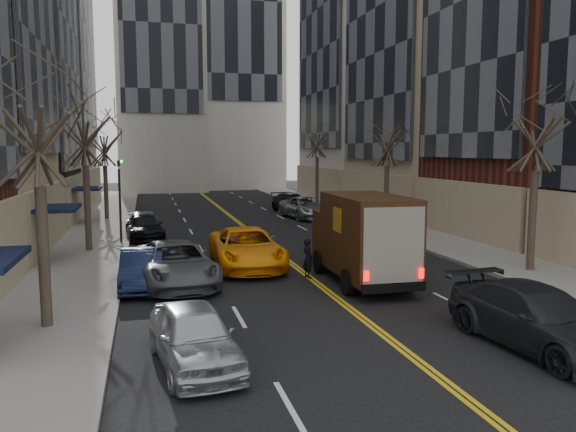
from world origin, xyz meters
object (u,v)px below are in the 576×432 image
observer_sedan (538,318)px  taxi (246,248)px  pedestrian (308,258)px  ups_truck (363,239)px

observer_sedan → taxi: 12.54m
observer_sedan → pedestrian: bearing=105.5°
ups_truck → pedestrian: bearing=144.9°
taxi → pedestrian: (1.98, -2.47, -0.06)m
pedestrian → observer_sedan: bearing=-172.8°
ups_truck → observer_sedan: 7.81m
ups_truck → taxi: 5.35m
taxi → pedestrian: taxi is taller
ups_truck → pedestrian: size_ratio=3.98×
observer_sedan → pedestrian: observer_sedan is taller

